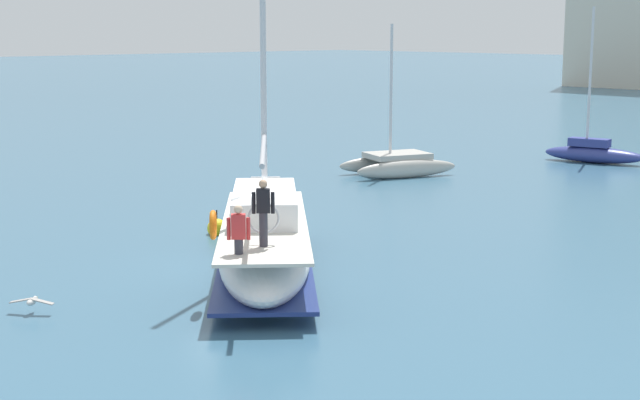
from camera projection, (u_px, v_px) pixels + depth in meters
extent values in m
plane|color=#38607A|center=(238.00, 265.00, 25.85)|extent=(400.00, 400.00, 0.00)
ellipsoid|color=white|center=(265.00, 250.00, 24.63)|extent=(8.88, 8.04, 1.40)
cube|color=navy|center=(265.00, 262.00, 24.69)|extent=(8.74, 7.93, 0.10)
cube|color=beige|center=(265.00, 223.00, 24.50)|extent=(8.39, 7.58, 0.08)
cube|color=white|center=(265.00, 203.00, 25.14)|extent=(4.38, 4.07, 0.70)
cylinder|color=silver|center=(263.00, 6.00, 24.67)|extent=(0.16, 0.16, 11.16)
cylinder|color=#B7B7BC|center=(263.00, 149.00, 22.46)|extent=(4.47, 3.82, 0.12)
cylinder|color=silver|center=(265.00, 178.00, 28.74)|extent=(0.63, 0.73, 0.06)
torus|color=orange|center=(213.00, 225.00, 21.75)|extent=(0.62, 0.56, 0.70)
cylinder|color=#33333D|center=(263.00, 230.00, 21.59)|extent=(0.20, 0.20, 0.80)
cube|color=black|center=(263.00, 201.00, 21.47)|extent=(0.36, 0.37, 0.56)
sphere|color=tan|center=(263.00, 184.00, 21.40)|extent=(0.20, 0.20, 0.20)
cylinder|color=black|center=(254.00, 203.00, 21.47)|extent=(0.09, 0.09, 0.50)
cylinder|color=black|center=(273.00, 203.00, 21.49)|extent=(0.09, 0.09, 0.50)
cylinder|color=#33333D|center=(239.00, 246.00, 20.89)|extent=(0.20, 0.20, 0.35)
cube|color=red|center=(238.00, 227.00, 20.81)|extent=(0.36, 0.37, 0.56)
sphere|color=beige|center=(238.00, 209.00, 20.74)|extent=(0.20, 0.20, 0.20)
cylinder|color=red|center=(229.00, 229.00, 20.81)|extent=(0.09, 0.09, 0.50)
cylinder|color=red|center=(248.00, 229.00, 20.83)|extent=(0.09, 0.09, 0.50)
torus|color=silver|center=(263.00, 218.00, 21.79)|extent=(0.54, 0.62, 0.76)
ellipsoid|color=navy|center=(594.00, 155.00, 45.76)|extent=(5.01, 2.29, 0.79)
cube|color=navy|center=(589.00, 142.00, 45.78)|extent=(2.07, 1.19, 0.40)
cylinder|color=silver|center=(590.00, 77.00, 45.27)|extent=(0.13, 0.13, 6.75)
ellipsoid|color=#B7B2A8|center=(407.00, 169.00, 41.09)|extent=(2.16, 4.76, 0.79)
ellipsoid|color=#B7B2A8|center=(388.00, 164.00, 42.75)|extent=(2.16, 4.76, 0.79)
cube|color=#B7B2A8|center=(397.00, 155.00, 41.83)|extent=(2.65, 3.15, 0.24)
cylinder|color=silver|center=(391.00, 89.00, 41.15)|extent=(0.13, 0.13, 5.69)
ellipsoid|color=silver|center=(32.00, 302.00, 21.38)|extent=(0.36, 0.39, 0.16)
sphere|color=silver|center=(35.00, 298.00, 21.56)|extent=(0.11, 0.11, 0.11)
cone|color=gold|center=(36.00, 298.00, 21.62)|extent=(0.07, 0.08, 0.04)
cube|color=#9E9993|center=(21.00, 300.00, 21.41)|extent=(0.49, 0.43, 0.13)
cube|color=#9E9993|center=(42.00, 301.00, 21.34)|extent=(0.49, 0.43, 0.13)
sphere|color=yellow|center=(217.00, 228.00, 29.78)|extent=(0.63, 0.63, 0.63)
cylinder|color=black|center=(217.00, 219.00, 29.72)|extent=(0.04, 0.04, 0.60)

